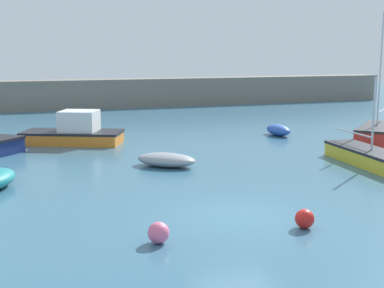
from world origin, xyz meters
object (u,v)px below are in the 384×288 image
(fishing_dinghy_green, at_px, (278,130))
(sailboat_tall_mast, at_px, (377,133))
(rowboat_white_midwater, at_px, (166,160))
(mooring_buoy_pink, at_px, (158,233))
(cabin_cruiser_white, at_px, (75,132))
(mooring_buoy_red, at_px, (305,219))
(sailboat_short_mast, at_px, (371,157))

(fishing_dinghy_green, relative_size, sailboat_tall_mast, 0.31)
(rowboat_white_midwater, distance_m, mooring_buoy_pink, 9.41)
(cabin_cruiser_white, relative_size, fishing_dinghy_green, 2.62)
(rowboat_white_midwater, bearing_deg, mooring_buoy_pink, 112.35)
(fishing_dinghy_green, relative_size, mooring_buoy_red, 3.97)
(sailboat_short_mast, bearing_deg, sailboat_tall_mast, 144.89)
(cabin_cruiser_white, xyz_separation_m, fishing_dinghy_green, (11.70, -1.17, -0.31))
(fishing_dinghy_green, height_order, mooring_buoy_pink, fishing_dinghy_green)
(rowboat_white_midwater, xyz_separation_m, fishing_dinghy_green, (8.76, 6.04, 0.03))
(cabin_cruiser_white, height_order, fishing_dinghy_green, cabin_cruiser_white)
(cabin_cruiser_white, relative_size, mooring_buoy_pink, 10.04)
(sailboat_tall_mast, relative_size, mooring_buoy_red, 12.74)
(rowboat_white_midwater, height_order, mooring_buoy_pink, rowboat_white_midwater)
(sailboat_short_mast, bearing_deg, mooring_buoy_pink, -56.59)
(sailboat_short_mast, distance_m, rowboat_white_midwater, 8.91)
(cabin_cruiser_white, bearing_deg, mooring_buoy_pink, 114.62)
(sailboat_short_mast, bearing_deg, rowboat_white_midwater, -103.41)
(sailboat_tall_mast, relative_size, mooring_buoy_pink, 12.31)
(sailboat_short_mast, xyz_separation_m, mooring_buoy_red, (-7.17, -6.32, -0.09))
(sailboat_short_mast, height_order, fishing_dinghy_green, sailboat_short_mast)
(mooring_buoy_pink, bearing_deg, fishing_dinghy_green, 52.04)
(sailboat_short_mast, distance_m, sailboat_tall_mast, 6.92)
(cabin_cruiser_white, bearing_deg, fishing_dinghy_green, -161.12)
(rowboat_white_midwater, relative_size, mooring_buoy_red, 5.31)
(rowboat_white_midwater, xyz_separation_m, mooring_buoy_red, (1.27, -9.16, -0.02))
(sailboat_tall_mast, distance_m, mooring_buoy_red, 16.44)
(rowboat_white_midwater, relative_size, fishing_dinghy_green, 1.34)
(sailboat_tall_mast, bearing_deg, fishing_dinghy_green, -83.39)
(fishing_dinghy_green, bearing_deg, sailboat_tall_mast, 46.10)
(cabin_cruiser_white, relative_size, rowboat_white_midwater, 1.96)
(rowboat_white_midwater, xyz_separation_m, mooring_buoy_pink, (-2.93, -8.94, -0.01))
(sailboat_tall_mast, bearing_deg, mooring_buoy_pink, -6.75)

